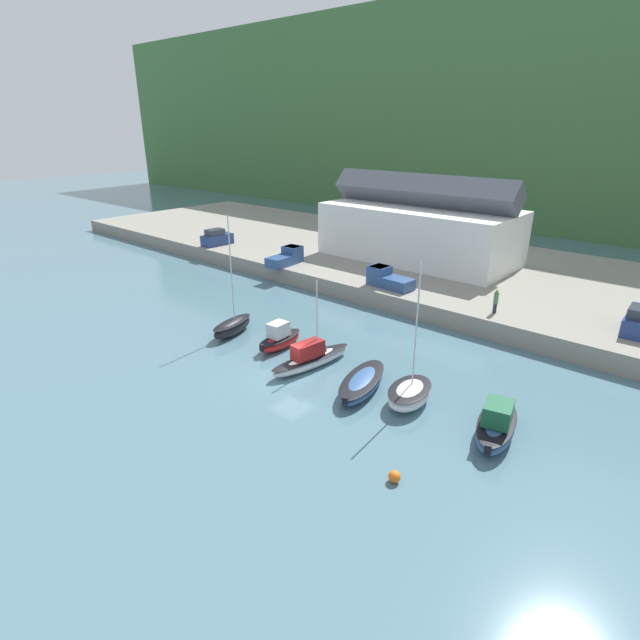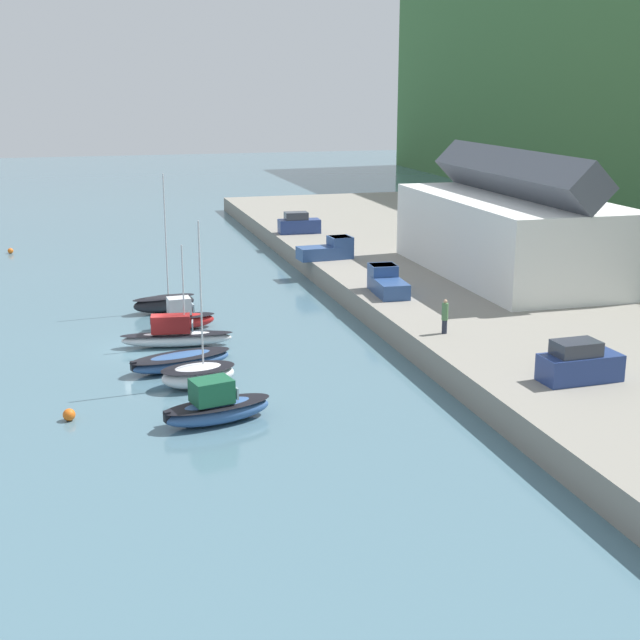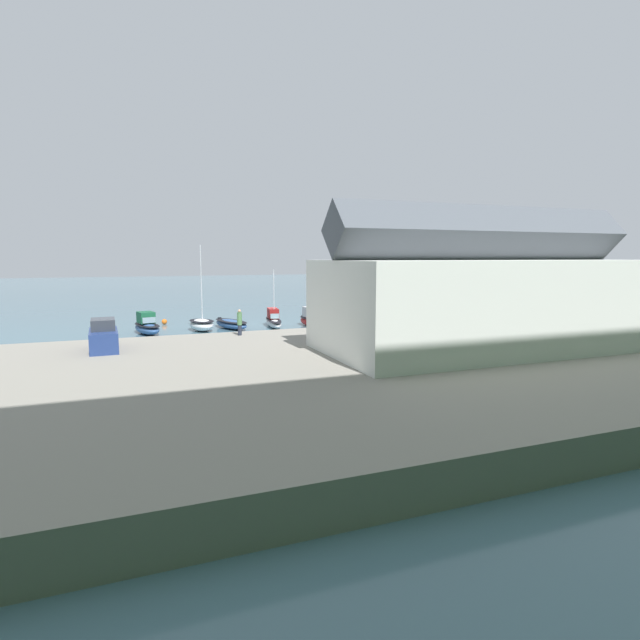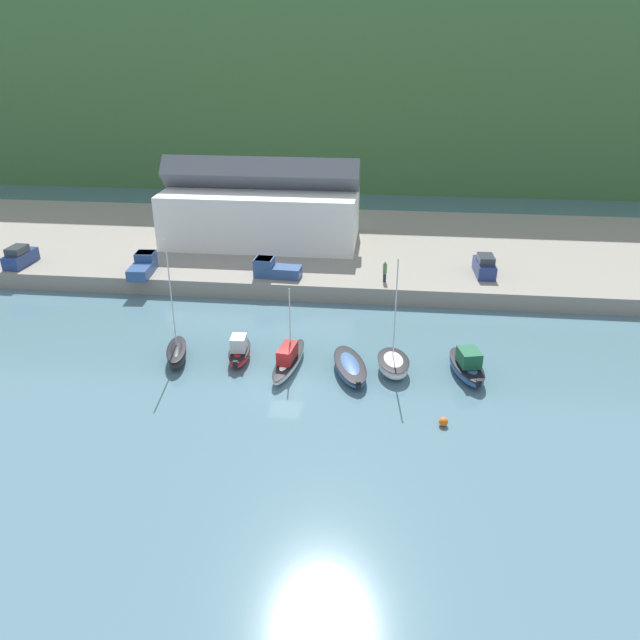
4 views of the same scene
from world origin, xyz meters
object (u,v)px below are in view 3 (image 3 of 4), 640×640
at_px(moored_boat_3, 231,324).
at_px(person_on_quay, 240,322).
at_px(moored_boat_1, 310,319).
at_px(pickup_truck_0, 485,313).
at_px(parked_car_1, 593,308).
at_px(moored_boat_0, 346,317).
at_px(moored_boat_4, 202,324).
at_px(parked_car_0, 104,337).
at_px(mooring_buoy_0, 164,322).
at_px(moored_boat_5, 147,326).
at_px(pickup_truck_1, 365,320).
at_px(moored_boat_2, 273,320).
at_px(mooring_buoy_1, 468,304).

height_order(moored_boat_3, person_on_quay, person_on_quay).
distance_m(moored_boat_1, pickup_truck_0, 19.84).
xyz_separation_m(moored_boat_3, parked_car_1, (-36.45, 16.40, 2.07)).
height_order(moored_boat_0, person_on_quay, moored_boat_0).
relative_size(moored_boat_4, person_on_quay, 4.39).
height_order(parked_car_0, mooring_buoy_0, parked_car_0).
height_order(moored_boat_0, moored_boat_1, moored_boat_0).
relative_size(moored_boat_3, parked_car_0, 1.57).
xyz_separation_m(moored_boat_5, parked_car_1, (-45.53, 15.69, 1.78)).
distance_m(moored_boat_5, pickup_truck_1, 23.75).
distance_m(moored_boat_1, mooring_buoy_0, 17.69).
relative_size(moored_boat_2, moored_boat_3, 1.10).
bearing_deg(mooring_buoy_1, moored_boat_3, 15.96).
bearing_deg(moored_boat_1, moored_boat_0, -175.73).
bearing_deg(mooring_buoy_0, moored_boat_0, 161.77).
relative_size(moored_boat_5, pickup_truck_0, 1.24).
xyz_separation_m(moored_boat_1, moored_boat_4, (12.48, -0.59, -0.08)).
relative_size(moored_boat_0, person_on_quay, 4.79).
bearing_deg(pickup_truck_0, mooring_buoy_0, -41.35).
relative_size(moored_boat_1, person_on_quay, 2.15).
distance_m(moored_boat_1, pickup_truck_1, 15.02).
xyz_separation_m(moored_boat_5, mooring_buoy_0, (-2.24, -7.16, -0.52)).
xyz_separation_m(moored_boat_3, pickup_truck_0, (-22.52, 15.69, 1.97)).
xyz_separation_m(moored_boat_2, mooring_buoy_0, (11.76, -6.72, -0.44)).
xyz_separation_m(moored_boat_1, moored_boat_5, (18.19, -0.47, 0.03)).
bearing_deg(moored_boat_5, moored_boat_0, 167.11).
bearing_deg(pickup_truck_1, moored_boat_5, -127.05).
bearing_deg(parked_car_0, moored_boat_2, -135.31).
bearing_deg(parked_car_1, moored_boat_0, -32.92).
height_order(parked_car_1, mooring_buoy_1, parked_car_1).
xyz_separation_m(moored_boat_4, pickup_truck_1, (-12.29, 15.51, 1.80)).
distance_m(moored_boat_3, mooring_buoy_1, 43.59).
bearing_deg(pickup_truck_1, mooring_buoy_0, -141.58).
distance_m(person_on_quay, mooring_buoy_0, 22.90).
bearing_deg(pickup_truck_0, pickup_truck_1, -2.60).
height_order(moored_boat_0, mooring_buoy_1, moored_boat_0).
relative_size(moored_boat_5, mooring_buoy_1, 10.93).
relative_size(moored_boat_2, moored_boat_4, 0.79).
height_order(moored_boat_0, moored_boat_3, moored_boat_0).
xyz_separation_m(pickup_truck_1, mooring_buoy_1, (-32.99, -28.09, -2.24)).
bearing_deg(moored_boat_0, pickup_truck_0, 105.45).
relative_size(moored_boat_0, pickup_truck_0, 2.11).
distance_m(moored_boat_4, parked_car_1, 42.89).
height_order(parked_car_1, mooring_buoy_0, parked_car_1).
bearing_deg(moored_boat_2, person_on_quay, 72.78).
xyz_separation_m(moored_boat_1, moored_boat_2, (4.19, -0.91, -0.05)).
bearing_deg(pickup_truck_1, person_on_quay, -87.70).
bearing_deg(pickup_truck_0, moored_boat_3, -39.19).
distance_m(moored_boat_5, parked_car_1, 48.19).
bearing_deg(moored_boat_5, mooring_buoy_1, -179.52).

